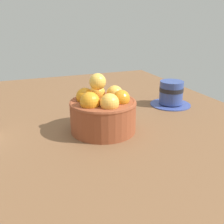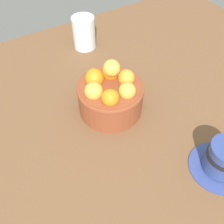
# 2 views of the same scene
# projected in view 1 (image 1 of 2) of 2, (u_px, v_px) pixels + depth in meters

# --- Properties ---
(ground_plane) EXTENTS (1.25, 0.85, 0.03)m
(ground_plane) POSITION_uv_depth(u_px,v_px,m) (103.00, 137.00, 0.65)
(ground_plane) COLOR brown
(terracotta_bowl) EXTENTS (0.16, 0.16, 0.14)m
(terracotta_bowl) POSITION_uv_depth(u_px,v_px,m) (103.00, 111.00, 0.63)
(terracotta_bowl) COLOR brown
(terracotta_bowl) RESTS_ON ground_plane
(coffee_cup) EXTENTS (0.12, 0.12, 0.07)m
(coffee_cup) POSITION_uv_depth(u_px,v_px,m) (171.00, 94.00, 0.82)
(coffee_cup) COLOR #37488F
(coffee_cup) RESTS_ON ground_plane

